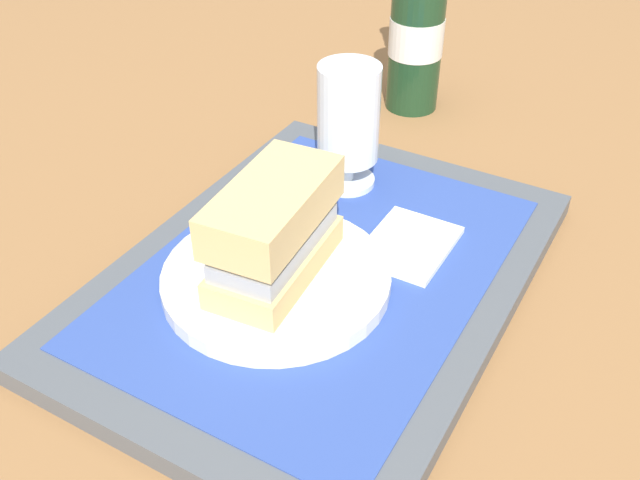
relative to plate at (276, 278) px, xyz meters
name	(u,v)px	position (x,y,z in m)	size (l,w,h in m)	color
ground_plane	(320,285)	(0.04, -0.02, -0.03)	(3.00, 3.00, 0.00)	olive
tray	(320,277)	(0.04, -0.02, -0.02)	(0.44, 0.32, 0.02)	#4C5156
placemat	(320,267)	(0.04, -0.02, -0.01)	(0.38, 0.27, 0.00)	#2D4793
plate	(276,278)	(0.00, 0.00, 0.00)	(0.19, 0.19, 0.01)	silver
sandwich	(276,227)	(0.00, 0.00, 0.05)	(0.14, 0.08, 0.08)	tan
beer_glass	(348,123)	(0.17, 0.02, 0.06)	(0.06, 0.06, 0.12)	silver
napkin_folded	(409,244)	(0.10, -0.07, 0.00)	(0.09, 0.07, 0.01)	white
beer_bottle	(417,25)	(0.40, 0.05, 0.08)	(0.07, 0.07, 0.27)	#19381E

